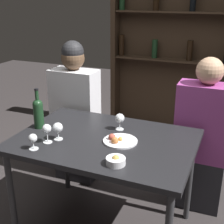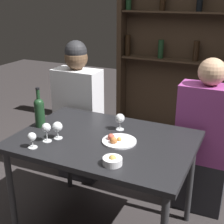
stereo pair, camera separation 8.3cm
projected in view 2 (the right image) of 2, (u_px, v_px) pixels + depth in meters
The scene contains 11 objects.
dining_table at pixel (104, 147), 2.15m from camera, with size 1.21×0.85×0.76m.
wine_rack_wall at pixel (179, 40), 3.66m from camera, with size 1.49×0.21×2.31m.
wine_bottle at pixel (39, 111), 2.28m from camera, with size 0.07×0.07×0.30m.
wine_glass_0 at pixel (57, 127), 2.10m from camera, with size 0.07×0.07×0.12m.
wine_glass_1 at pixel (32, 138), 1.98m from camera, with size 0.06×0.06×0.11m.
wine_glass_2 at pixel (46, 128), 2.06m from camera, with size 0.06×0.06×0.13m.
wine_glass_3 at pixel (120, 119), 2.24m from camera, with size 0.07×0.07×0.12m.
food_plate_0 at pixel (117, 141), 2.07m from camera, with size 0.23×0.23×0.05m.
snack_bowl at pixel (112, 161), 1.80m from camera, with size 0.11×0.11×0.06m.
seated_person_left at pixel (78, 115), 2.88m from camera, with size 0.42×0.22×1.32m.
seated_person_right at pixel (204, 143), 2.44m from camera, with size 0.43×0.22×1.26m.
Camera 2 is at (0.87, -1.72, 1.69)m, focal length 50.00 mm.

